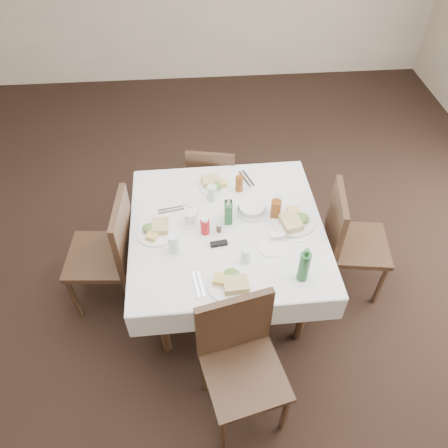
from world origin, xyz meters
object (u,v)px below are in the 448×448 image
object	(u,v)px
water_n	(212,193)
chair_west	(111,249)
water_w	(174,243)
chair_north	(212,180)
chair_east	(347,237)
oil_cruet_dark	(228,210)
oil_cruet_green	(228,213)
dining_table	(227,234)
water_s	(246,256)
green_bottle	(304,266)
water_e	(277,203)
bread_basket	(252,209)
ketchup_bottle	(205,226)
chair_south	(240,355)
coffee_mug	(191,218)

from	to	relation	value
water_n	chair_west	bearing A→B (deg)	-160.72
water_w	chair_north	bearing A→B (deg)	72.93
chair_north	water_n	size ratio (longest dim) A/B	6.68
chair_east	chair_west	bearing A→B (deg)	179.82
oil_cruet_dark	oil_cruet_green	size ratio (longest dim) A/B	1.00
dining_table	water_s	xyz separation A→B (m)	(0.10, -0.33, 0.14)
green_bottle	water_e	bearing A→B (deg)	94.98
bread_basket	water_s	bearing A→B (deg)	-102.08
oil_cruet_green	chair_west	bearing A→B (deg)	-178.96
bread_basket	ketchup_bottle	size ratio (longest dim) A/B	1.51
dining_table	oil_cruet_dark	size ratio (longest dim) A/B	6.36
oil_cruet_green	ketchup_bottle	size ratio (longest dim) A/B	1.60
water_n	bread_basket	xyz separation A→B (m)	(0.28, -0.16, -0.03)
water_w	green_bottle	bearing A→B (deg)	-20.33
water_w	oil_cruet_green	bearing A→B (deg)	30.71
chair_south	chair_west	size ratio (longest dim) A/B	0.98
oil_cruet_dark	coffee_mug	distance (m)	0.27
chair_south	oil_cruet_dark	xyz separation A→B (m)	(0.01, 0.95, 0.29)
green_bottle	ketchup_bottle	bearing A→B (deg)	143.25
dining_table	water_w	bearing A→B (deg)	-152.61
water_w	coffee_mug	bearing A→B (deg)	64.74
oil_cruet_dark	dining_table	bearing A→B (deg)	-103.68
bread_basket	green_bottle	world-z (taller)	green_bottle
water_w	dining_table	bearing A→B (deg)	27.39
bread_basket	oil_cruet_green	world-z (taller)	oil_cruet_green
water_w	ketchup_bottle	world-z (taller)	water_w
dining_table	water_w	xyz separation A→B (m)	(-0.37, -0.19, 0.15)
bread_basket	chair_south	bearing A→B (deg)	-100.59
bread_basket	ketchup_bottle	bearing A→B (deg)	-153.58
chair_east	chair_west	xyz separation A→B (m)	(-1.77, 0.01, 0.02)
water_e	green_bottle	world-z (taller)	green_bottle
chair_south	green_bottle	world-z (taller)	green_bottle
chair_west	ketchup_bottle	world-z (taller)	chair_west
water_s	oil_cruet_green	world-z (taller)	oil_cruet_green
chair_south	oil_cruet_dark	world-z (taller)	chair_south
chair_north	coffee_mug	bearing A→B (deg)	-104.25
chair_south	ketchup_bottle	xyz separation A→B (m)	(-0.16, 0.84, 0.26)
chair_east	water_n	world-z (taller)	chair_east
water_w	oil_cruet_dark	distance (m)	0.46
water_s	chair_east	bearing A→B (deg)	22.33
water_e	oil_cruet_dark	bearing A→B (deg)	-168.16
ketchup_bottle	coffee_mug	distance (m)	0.14
water_e	bread_basket	size ratio (longest dim) A/B	0.60
water_n	bread_basket	world-z (taller)	water_n
chair_east	oil_cruet_green	distance (m)	0.96
water_n	water_e	world-z (taller)	water_n
chair_west	water_w	size ratio (longest dim) A/B	7.11
chair_west	oil_cruet_dark	xyz separation A→B (m)	(0.87, 0.05, 0.28)
chair_east	chair_west	size ratio (longest dim) A/B	0.96
green_bottle	chair_north	bearing A→B (deg)	110.52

